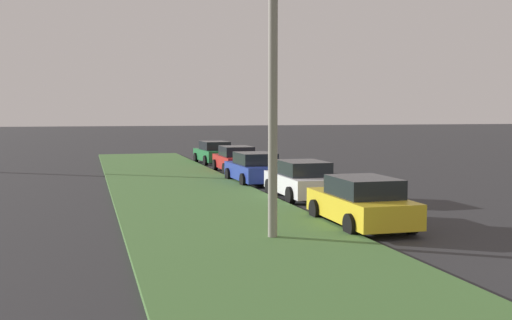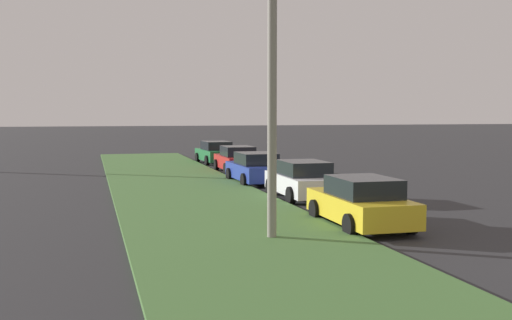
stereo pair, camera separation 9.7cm
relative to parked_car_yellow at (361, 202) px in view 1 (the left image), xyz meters
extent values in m
cube|color=#477238|center=(2.28, 3.79, -0.66)|extent=(60.00, 6.00, 0.12)
cube|color=gold|center=(0.05, 0.00, -0.15)|extent=(4.33, 1.87, 0.70)
cube|color=black|center=(-0.15, 0.00, 0.48)|extent=(2.23, 1.64, 0.55)
cylinder|color=black|center=(1.41, 0.88, -0.40)|extent=(0.64, 0.23, 0.64)
cylinder|color=black|center=(1.39, -0.92, -0.40)|extent=(0.64, 0.23, 0.64)
cylinder|color=black|center=(-1.29, 0.92, -0.40)|extent=(0.64, 0.23, 0.64)
cylinder|color=black|center=(-1.31, -0.88, -0.40)|extent=(0.64, 0.23, 0.64)
cube|color=silver|center=(6.08, -0.36, -0.15)|extent=(4.31, 1.83, 0.70)
cube|color=black|center=(5.88, -0.36, 0.48)|extent=(2.21, 1.62, 0.55)
cylinder|color=black|center=(7.44, 0.52, -0.40)|extent=(0.64, 0.23, 0.64)
cylinder|color=black|center=(7.42, -1.28, -0.40)|extent=(0.64, 0.23, 0.64)
cylinder|color=black|center=(4.74, 0.55, -0.40)|extent=(0.64, 0.23, 0.64)
cylinder|color=black|center=(4.72, -1.25, -0.40)|extent=(0.64, 0.23, 0.64)
cube|color=#23389E|center=(11.33, 0.10, -0.15)|extent=(4.34, 1.90, 0.70)
cube|color=black|center=(11.13, 0.09, 0.48)|extent=(2.24, 1.65, 0.55)
cylinder|color=black|center=(12.66, 1.03, -0.40)|extent=(0.64, 0.23, 0.64)
cylinder|color=black|center=(12.70, -0.77, -0.40)|extent=(0.64, 0.23, 0.64)
cylinder|color=black|center=(9.96, 0.97, -0.40)|extent=(0.64, 0.23, 0.64)
cylinder|color=black|center=(10.00, -0.83, -0.40)|extent=(0.64, 0.23, 0.64)
cube|color=red|center=(16.93, -0.38, -0.15)|extent=(4.32, 1.84, 0.70)
cube|color=black|center=(16.73, -0.38, 0.48)|extent=(2.21, 1.62, 0.55)
cylinder|color=black|center=(18.29, 0.51, -0.40)|extent=(0.64, 0.23, 0.64)
cylinder|color=black|center=(18.27, -1.29, -0.40)|extent=(0.64, 0.23, 0.64)
cylinder|color=black|center=(15.59, 0.53, -0.40)|extent=(0.64, 0.23, 0.64)
cylinder|color=black|center=(15.57, -1.27, -0.40)|extent=(0.64, 0.23, 0.64)
cube|color=#1E6B38|center=(22.99, -0.40, -0.15)|extent=(4.39, 2.03, 0.70)
cube|color=black|center=(22.79, -0.41, 0.48)|extent=(2.28, 1.72, 0.55)
cylinder|color=black|center=(24.29, 0.57, -0.40)|extent=(0.65, 0.25, 0.64)
cylinder|color=black|center=(24.38, -1.22, -0.40)|extent=(0.65, 0.25, 0.64)
cylinder|color=black|center=(21.59, 0.43, -0.40)|extent=(0.65, 0.25, 0.64)
cylinder|color=black|center=(21.69, -1.37, -0.40)|extent=(0.65, 0.25, 0.64)
cylinder|color=gray|center=(-1.22, 3.09, 3.03)|extent=(0.24, 0.24, 7.50)
camera|label=1|loc=(-15.91, 7.68, 2.60)|focal=42.25mm
camera|label=2|loc=(-15.93, 7.59, 2.60)|focal=42.25mm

